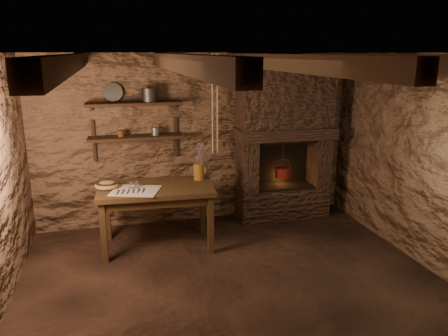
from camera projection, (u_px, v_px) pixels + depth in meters
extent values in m
plane|color=black|center=(234.00, 285.00, 4.66)|extent=(4.50, 4.50, 0.00)
cube|color=brown|center=(196.00, 139.00, 6.22)|extent=(4.50, 0.04, 2.40)
cube|color=brown|center=(331.00, 272.00, 2.48)|extent=(4.50, 0.04, 2.40)
cube|color=brown|center=(427.00, 163.00, 4.90)|extent=(0.04, 4.00, 2.40)
cube|color=black|center=(236.00, 53.00, 4.04)|extent=(4.50, 4.00, 0.04)
cube|color=black|center=(66.00, 64.00, 3.70)|extent=(0.14, 3.95, 0.16)
cube|color=black|center=(182.00, 63.00, 3.94)|extent=(0.14, 3.95, 0.16)
cube|color=black|center=(286.00, 63.00, 4.18)|extent=(0.14, 3.95, 0.16)
cube|color=black|center=(377.00, 62.00, 4.43)|extent=(0.14, 3.95, 0.16)
cube|color=black|center=(136.00, 137.00, 5.84)|extent=(1.25, 0.30, 0.04)
cube|color=black|center=(134.00, 104.00, 5.72)|extent=(1.25, 0.30, 0.04)
cube|color=#3B261D|center=(282.00, 202.00, 6.56)|extent=(1.35, 0.45, 0.45)
cube|color=#3B261D|center=(247.00, 166.00, 6.26)|extent=(0.23, 0.45, 0.75)
cube|color=#3B261D|center=(318.00, 161.00, 6.54)|extent=(0.23, 0.45, 0.75)
cube|color=#3B261D|center=(285.00, 133.00, 6.25)|extent=(1.43, 0.51, 0.16)
cube|color=#3B261D|center=(286.00, 94.00, 6.14)|extent=(1.35, 0.45, 0.94)
cube|color=black|center=(278.00, 160.00, 6.58)|extent=(0.90, 0.06, 0.75)
cube|color=#332212|center=(156.00, 189.00, 5.39)|extent=(1.45, 0.88, 0.06)
cube|color=#332212|center=(156.00, 195.00, 5.42)|extent=(1.32, 0.76, 0.10)
cube|color=silver|center=(135.00, 191.00, 5.21)|extent=(0.66, 0.60, 0.01)
cylinder|color=#9C631E|center=(199.00, 172.00, 5.65)|extent=(0.17, 0.17, 0.21)
torus|color=#9C631E|center=(204.00, 170.00, 5.66)|extent=(0.02, 0.11, 0.11)
ellipsoid|color=olive|center=(107.00, 185.00, 5.30)|extent=(0.31, 0.31, 0.10)
cylinder|color=#302D2B|center=(150.00, 96.00, 5.74)|extent=(0.27, 0.27, 0.16)
cylinder|color=gray|center=(113.00, 92.00, 5.71)|extent=(0.25, 0.11, 0.25)
cylinder|color=#5D2912|center=(121.00, 134.00, 5.77)|extent=(0.09, 0.09, 0.08)
cylinder|color=maroon|center=(283.00, 173.00, 6.39)|extent=(0.25, 0.25, 0.15)
torus|color=#302D2B|center=(283.00, 167.00, 6.36)|extent=(0.24, 0.01, 0.24)
cylinder|color=#302D2B|center=(283.00, 156.00, 6.32)|extent=(0.01, 0.01, 0.44)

